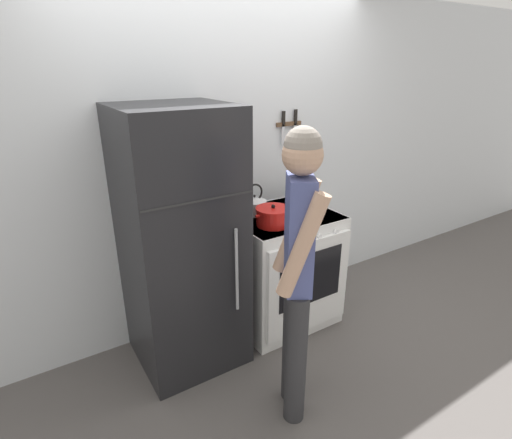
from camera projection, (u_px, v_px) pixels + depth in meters
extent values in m
plane|color=#5B5654|center=(230.00, 308.00, 3.50)|extent=(14.00, 14.00, 0.00)
cube|color=silver|center=(224.00, 165.00, 3.06)|extent=(10.00, 0.06, 2.55)
cube|color=black|center=(182.00, 243.00, 2.65)|extent=(0.70, 0.68, 1.78)
cube|color=#2D2D2D|center=(200.00, 201.00, 2.24)|extent=(0.68, 0.01, 0.01)
cylinder|color=#B2B5BA|center=(237.00, 270.00, 2.51)|extent=(0.02, 0.02, 0.57)
cube|color=white|center=(281.00, 268.00, 3.22)|extent=(0.80, 0.67, 0.92)
cube|color=black|center=(282.00, 216.00, 3.06)|extent=(0.78, 0.66, 0.02)
cube|color=black|center=(305.00, 286.00, 2.99)|extent=(0.70, 0.05, 0.70)
cylinder|color=black|center=(273.00, 225.00, 2.86)|extent=(0.21, 0.21, 0.01)
cylinder|color=black|center=(312.00, 216.00, 3.04)|extent=(0.21, 0.21, 0.01)
cylinder|color=black|center=(253.00, 214.00, 3.07)|extent=(0.21, 0.21, 0.01)
cylinder|color=black|center=(290.00, 206.00, 3.25)|extent=(0.21, 0.21, 0.01)
cylinder|color=silver|center=(283.00, 246.00, 2.69)|extent=(0.04, 0.02, 0.04)
cylinder|color=silver|center=(302.00, 241.00, 2.77)|extent=(0.04, 0.02, 0.04)
cylinder|color=silver|center=(320.00, 236.00, 2.85)|extent=(0.04, 0.02, 0.04)
cylinder|color=silver|center=(336.00, 232.00, 2.93)|extent=(0.04, 0.02, 0.04)
cube|color=white|center=(309.00, 286.00, 2.94)|extent=(0.74, 0.03, 0.74)
cube|color=black|center=(311.00, 278.00, 2.90)|extent=(0.56, 0.01, 0.41)
cylinder|color=red|center=(273.00, 218.00, 2.84)|extent=(0.24, 0.24, 0.11)
cylinder|color=red|center=(273.00, 209.00, 2.82)|extent=(0.25, 0.25, 0.02)
sphere|color=black|center=(273.00, 206.00, 2.81)|extent=(0.03, 0.03, 0.03)
cylinder|color=red|center=(258.00, 216.00, 2.76)|extent=(0.03, 0.02, 0.02)
cylinder|color=red|center=(288.00, 209.00, 2.89)|extent=(0.03, 0.02, 0.02)
cylinder|color=silver|center=(254.00, 207.00, 3.06)|extent=(0.19, 0.19, 0.11)
cone|color=silver|center=(254.00, 199.00, 3.03)|extent=(0.18, 0.18, 0.03)
sphere|color=black|center=(254.00, 196.00, 3.02)|extent=(0.02, 0.02, 0.02)
cone|color=silver|center=(264.00, 204.00, 3.10)|extent=(0.10, 0.03, 0.08)
torus|color=black|center=(254.00, 193.00, 3.02)|extent=(0.14, 0.01, 0.14)
cylinder|color=#B7BABF|center=(292.00, 199.00, 3.24)|extent=(0.07, 0.07, 0.11)
cylinder|color=#9E7547|center=(291.00, 191.00, 3.23)|extent=(0.03, 0.04, 0.19)
cylinder|color=#232326|center=(290.00, 192.00, 3.23)|extent=(0.02, 0.03, 0.18)
cylinder|color=#B2B5BA|center=(291.00, 193.00, 3.23)|extent=(0.04, 0.02, 0.16)
cylinder|color=#4C4C51|center=(292.00, 187.00, 3.22)|extent=(0.03, 0.03, 0.25)
cylinder|color=#C63D33|center=(294.00, 192.00, 3.22)|extent=(0.02, 0.02, 0.19)
cylinder|color=#2D2D30|center=(296.00, 360.00, 2.28)|extent=(0.12, 0.12, 0.85)
cylinder|color=#2D2D30|center=(293.00, 341.00, 2.43)|extent=(0.12, 0.12, 0.85)
cube|color=#4C5693|center=(299.00, 235.00, 2.08)|extent=(0.24, 0.27, 0.64)
cylinder|color=tan|center=(303.00, 246.00, 1.96)|extent=(0.26, 0.20, 0.56)
cylinder|color=tan|center=(296.00, 226.00, 2.20)|extent=(0.26, 0.20, 0.56)
sphere|color=tan|center=(303.00, 155.00, 1.93)|extent=(0.20, 0.20, 0.20)
sphere|color=gray|center=(303.00, 145.00, 1.91)|extent=(0.19, 0.19, 0.19)
cube|color=brown|center=(289.00, 124.00, 3.22)|extent=(0.24, 0.02, 0.03)
cube|color=silver|center=(283.00, 135.00, 3.21)|extent=(0.03, 0.00, 0.17)
cube|color=black|center=(284.00, 118.00, 3.16)|extent=(0.02, 0.02, 0.10)
cube|color=silver|center=(295.00, 134.00, 3.27)|extent=(0.03, 0.00, 0.17)
cube|color=black|center=(296.00, 116.00, 3.22)|extent=(0.02, 0.02, 0.11)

